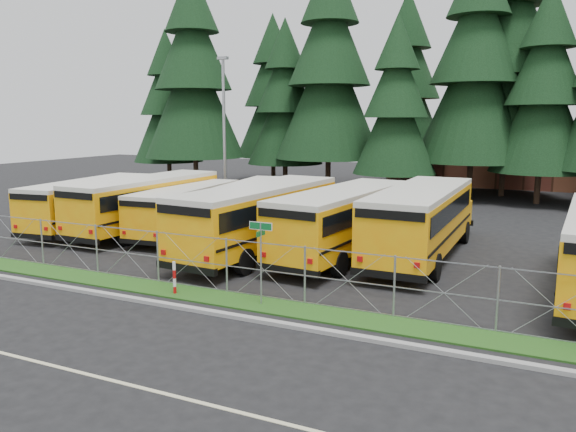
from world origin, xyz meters
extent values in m
plane|color=black|center=(0.00, 0.00, 0.00)|extent=(120.00, 120.00, 0.00)
cube|color=gray|center=(0.00, -3.10, 0.06)|extent=(50.00, 0.25, 0.12)
cube|color=#1F4915|center=(0.00, -1.70, 0.03)|extent=(50.00, 1.40, 0.06)
cube|color=beige|center=(0.00, -8.00, 0.01)|extent=(50.00, 0.12, 0.01)
cube|color=brown|center=(6.00, 40.00, 3.00)|extent=(22.00, 10.00, 6.00)
cylinder|color=#999CA2|center=(0.72, -1.68, 1.40)|extent=(0.06, 0.06, 2.80)
cube|color=#0D5E27|center=(0.72, -1.68, 2.68)|extent=(0.80, 0.04, 0.22)
cube|color=white|center=(0.72, -1.68, 2.68)|extent=(0.84, 0.04, 0.26)
cube|color=#0D5E27|center=(0.72, -1.68, 2.44)|extent=(0.04, 0.55, 0.18)
cylinder|color=#B20C0C|center=(-2.56, -1.96, 0.60)|extent=(0.11, 0.11, 1.20)
cylinder|color=#999CA2|center=(-10.84, 15.11, 5.00)|extent=(0.20, 0.20, 10.00)
cube|color=#999CA2|center=(-10.84, 15.11, 10.05)|extent=(0.70, 0.35, 0.18)
camera|label=1|loc=(9.06, -17.47, 6.09)|focal=35.00mm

